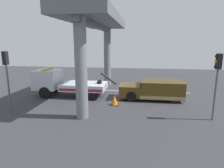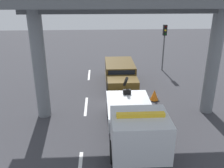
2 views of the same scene
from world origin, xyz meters
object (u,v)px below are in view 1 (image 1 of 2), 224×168
tow_truck_white (63,82)px  traffic_cone_orange (115,100)px  traffic_light_near (217,72)px  towed_van_green (154,90)px  traffic_light_far (6,68)px

tow_truck_white → traffic_cone_orange: bearing=157.5°
traffic_light_near → traffic_cone_orange: bearing=-18.2°
towed_van_green → traffic_light_far: size_ratio=1.27×
tow_truck_white → traffic_cone_orange: 5.37m
traffic_light_near → traffic_cone_orange: (6.32, -2.08, -2.61)m
tow_truck_white → towed_van_green: (-7.98, -0.00, -0.42)m
traffic_light_near → traffic_cone_orange: traffic_light_near is taller
traffic_light_near → traffic_light_far: (13.50, 0.00, 0.03)m
traffic_cone_orange → traffic_light_far: bearing=16.2°
tow_truck_white → traffic_light_near: bearing=159.9°
towed_van_green → traffic_cone_orange: size_ratio=7.08×
towed_van_green → traffic_light_far: 11.28m
traffic_light_far → tow_truck_white: bearing=-119.0°
traffic_cone_orange → towed_van_green: bearing=-146.7°
tow_truck_white → traffic_cone_orange: (-4.89, 2.03, -0.85)m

